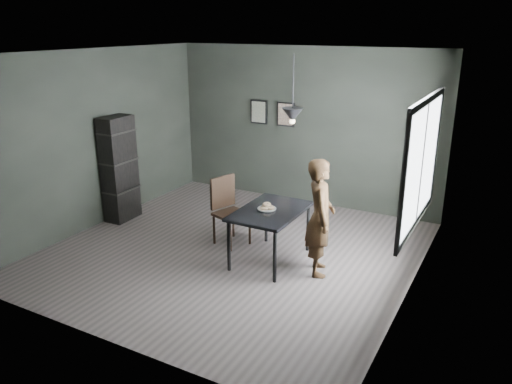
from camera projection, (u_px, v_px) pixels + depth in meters
The scene contains 13 objects.
ground at pixel (233, 251), 7.29m from camera, with size 5.00×5.00×0.00m, color #3B3533.
back_wall at pixel (304, 127), 8.92m from camera, with size 5.00×0.10×2.80m, color black.
ceiling at pixel (230, 52), 6.39m from camera, with size 5.00×5.00×0.02m.
window_assembly at pixel (422, 163), 5.83m from camera, with size 0.04×1.96×1.56m.
cafe_table at pixel (270, 215), 6.80m from camera, with size 0.80×1.20×0.75m.
white_plate at pixel (267, 209), 6.78m from camera, with size 0.23×0.23×0.01m, color silver.
donut_pile at pixel (267, 207), 6.77m from camera, with size 0.20×0.20×0.09m.
woman at pixel (320, 217), 6.43m from camera, with size 0.57×0.37×1.56m, color black.
wood_chair at pixel (228, 206), 7.41m from camera, with size 0.56×0.56×1.02m.
shelf_unit at pixel (119, 169), 8.24m from camera, with size 0.33×0.58×1.74m, color black.
pendant_lamp at pixel (292, 115), 6.33m from camera, with size 0.28×0.28×0.86m.
framed_print_left at pixel (259, 112), 9.24m from camera, with size 0.34×0.04×0.44m.
framed_print_right at pixel (286, 114), 8.99m from camera, with size 0.34×0.04×0.44m.
Camera 1 is at (3.45, -5.67, 3.15)m, focal length 35.00 mm.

